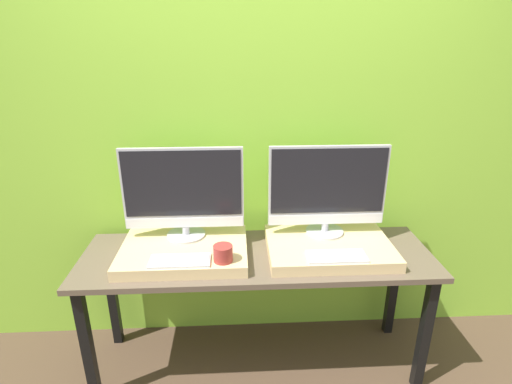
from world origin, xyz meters
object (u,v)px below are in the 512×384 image
(keyboard_left, at_px, (180,261))
(mug, at_px, (223,253))
(monitor_left, at_px, (183,192))
(keyboard_right, at_px, (337,256))
(monitor_right, at_px, (327,189))

(keyboard_left, height_order, mug, mug)
(monitor_left, height_order, keyboard_left, monitor_left)
(monitor_left, bearing_deg, keyboard_left, -90.00)
(keyboard_right, bearing_deg, mug, 180.00)
(keyboard_left, relative_size, keyboard_right, 1.00)
(keyboard_left, xyz_separation_m, keyboard_right, (0.77, 0.00, 0.00))
(mug, bearing_deg, monitor_left, 127.14)
(mug, bearing_deg, keyboard_right, 0.00)
(keyboard_left, xyz_separation_m, mug, (0.21, 0.00, 0.03))
(mug, xyz_separation_m, keyboard_right, (0.56, 0.00, -0.03))
(monitor_left, relative_size, monitor_right, 1.00)
(monitor_left, relative_size, keyboard_right, 2.16)
(mug, distance_m, monitor_right, 0.66)
(monitor_left, distance_m, keyboard_left, 0.37)
(keyboard_left, distance_m, keyboard_right, 0.77)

